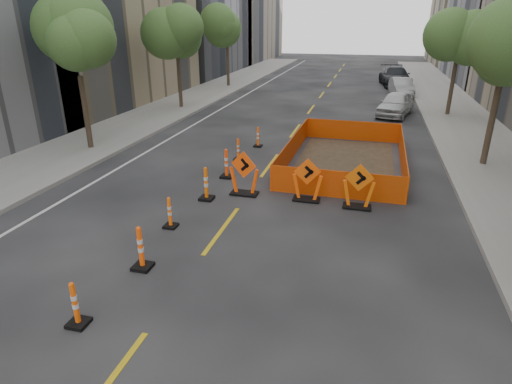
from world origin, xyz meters
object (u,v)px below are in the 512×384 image
(channelizer_3, at_px, (141,248))
(parked_car_near, at_px, (396,104))
(channelizer_6, at_px, (226,163))
(channelizer_2, at_px, (75,304))
(parked_car_mid, at_px, (401,87))
(chevron_sign_center, at_px, (307,180))
(parked_car_far, at_px, (395,76))
(channelizer_4, at_px, (170,212))
(channelizer_8, at_px, (258,137))
(channelizer_5, at_px, (206,183))
(channelizer_7, at_px, (238,149))
(chevron_sign_right, at_px, (359,186))
(chevron_sign_left, at_px, (244,173))

(channelizer_3, bearing_deg, parked_car_near, 71.95)
(channelizer_6, relative_size, parked_car_near, 0.27)
(channelizer_2, distance_m, parked_car_mid, 30.67)
(chevron_sign_center, bearing_deg, parked_car_far, 67.79)
(channelizer_3, distance_m, channelizer_4, 2.21)
(channelizer_3, xyz_separation_m, parked_car_near, (6.46, 19.83, 0.15))
(chevron_sign_center, bearing_deg, channelizer_8, 103.95)
(channelizer_4, height_order, parked_car_mid, parked_car_mid)
(channelizer_5, xyz_separation_m, channelizer_7, (-0.24, 4.37, -0.09))
(channelizer_3, bearing_deg, channelizer_2, -95.34)
(channelizer_2, relative_size, channelizer_5, 0.86)
(channelizer_2, bearing_deg, channelizer_6, 89.02)
(channelizer_4, relative_size, channelizer_7, 0.99)
(channelizer_6, bearing_deg, chevron_sign_center, -23.64)
(channelizer_6, distance_m, parked_car_far, 27.37)
(parked_car_far, bearing_deg, channelizer_7, -112.97)
(channelizer_5, xyz_separation_m, chevron_sign_right, (4.87, 0.59, 0.17))
(chevron_sign_center, bearing_deg, channelizer_7, 119.10)
(channelizer_8, distance_m, chevron_sign_center, 6.60)
(channelizer_7, bearing_deg, chevron_sign_center, -46.16)
(parked_car_near, bearing_deg, chevron_sign_left, -96.19)
(channelizer_4, distance_m, chevron_sign_left, 3.24)
(channelizer_3, height_order, channelizer_6, same)
(channelizer_4, height_order, parked_car_near, parked_car_near)
(channelizer_2, xyz_separation_m, parked_car_far, (7.06, 35.22, 0.33))
(channelizer_3, bearing_deg, parked_car_mid, 75.45)
(channelizer_3, xyz_separation_m, channelizer_7, (-0.27, 8.73, -0.09))
(channelizer_6, relative_size, chevron_sign_right, 0.76)
(parked_car_far, bearing_deg, parked_car_near, -98.35)
(channelizer_4, relative_size, channelizer_8, 0.99)
(channelizer_2, relative_size, channelizer_7, 1.04)
(channelizer_6, height_order, parked_car_mid, parked_car_mid)
(channelizer_7, xyz_separation_m, parked_car_far, (7.12, 24.30, 0.35))
(channelizer_5, xyz_separation_m, chevron_sign_center, (3.22, 0.76, 0.17))
(chevron_sign_center, xyz_separation_m, parked_car_far, (3.66, 27.91, 0.09))
(channelizer_2, height_order, channelizer_5, channelizer_5)
(channelizer_5, distance_m, parked_car_near, 16.78)
(channelizer_6, xyz_separation_m, parked_car_near, (6.52, 13.29, 0.15))
(channelizer_3, distance_m, channelizer_5, 4.37)
(channelizer_4, height_order, channelizer_7, channelizer_7)
(parked_car_near, height_order, parked_car_mid, parked_car_near)
(channelizer_5, bearing_deg, chevron_sign_left, 34.39)
(chevron_sign_right, bearing_deg, chevron_sign_center, 170.32)
(channelizer_4, bearing_deg, parked_car_mid, 73.64)
(parked_car_far, bearing_deg, channelizer_3, -108.36)
(channelizer_5, distance_m, channelizer_7, 4.37)
(chevron_sign_center, distance_m, chevron_sign_right, 1.65)
(parked_car_far, bearing_deg, channelizer_4, -109.69)
(parked_car_mid, bearing_deg, parked_car_near, -102.19)
(chevron_sign_center, height_order, parked_car_far, parked_car_far)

